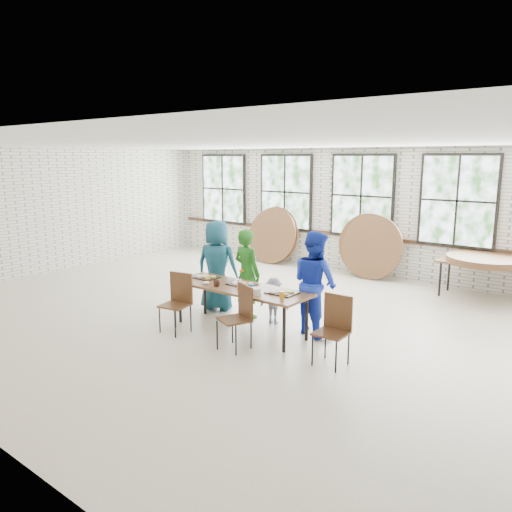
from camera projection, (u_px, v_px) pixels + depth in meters
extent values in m
plane|color=beige|center=(242.00, 318.00, 8.73)|extent=(12.00, 12.00, 0.00)
plane|color=white|center=(241.00, 143.00, 8.15)|extent=(12.00, 12.00, 0.00)
plane|color=silver|center=(362.00, 211.00, 11.91)|extent=(12.00, 0.00, 12.00)
plane|color=silver|center=(52.00, 211.00, 12.10)|extent=(0.00, 9.00, 9.00)
cube|color=#422819|center=(361.00, 236.00, 12.00)|extent=(11.80, 0.05, 0.08)
cube|color=black|center=(224.00, 189.00, 14.47)|extent=(1.62, 0.05, 1.97)
cube|color=white|center=(223.00, 189.00, 14.44)|extent=(1.50, 0.01, 1.85)
cube|color=black|center=(286.00, 192.00, 13.13)|extent=(1.62, 0.05, 1.97)
cube|color=white|center=(285.00, 192.00, 13.10)|extent=(1.50, 0.01, 1.85)
cube|color=black|center=(362.00, 196.00, 11.79)|extent=(1.62, 0.05, 1.97)
cube|color=white|center=(361.00, 196.00, 11.76)|extent=(1.50, 0.01, 1.85)
cube|color=black|center=(458.00, 201.00, 10.45)|extent=(1.62, 0.05, 1.97)
cube|color=white|center=(457.00, 201.00, 10.42)|extent=(1.50, 0.01, 1.85)
cube|color=brown|center=(240.00, 288.00, 7.96)|extent=(2.40, 0.81, 0.04)
cylinder|color=black|center=(180.00, 302.00, 8.46)|extent=(0.05, 0.05, 0.70)
cylinder|color=black|center=(205.00, 295.00, 8.92)|extent=(0.05, 0.05, 0.70)
cylinder|color=black|center=(284.00, 329.00, 7.15)|extent=(0.05, 0.05, 0.70)
cylinder|color=black|center=(307.00, 319.00, 7.61)|extent=(0.05, 0.05, 0.70)
cube|color=#4E2F1A|center=(175.00, 305.00, 7.94)|extent=(0.49, 0.48, 0.03)
cube|color=#4E2F1A|center=(181.00, 288.00, 8.06)|extent=(0.42, 0.11, 0.50)
cylinder|color=black|center=(160.00, 320.00, 7.97)|extent=(0.02, 0.02, 0.44)
cylinder|color=black|center=(175.00, 315.00, 8.23)|extent=(0.02, 0.02, 0.44)
cylinder|color=black|center=(175.00, 324.00, 7.75)|extent=(0.02, 0.02, 0.44)
cylinder|color=black|center=(191.00, 319.00, 8.01)|extent=(0.02, 0.02, 0.44)
cube|color=#4E2F1A|center=(234.00, 320.00, 7.24)|extent=(0.54, 0.53, 0.03)
cube|color=#4E2F1A|center=(245.00, 301.00, 7.29)|extent=(0.40, 0.19, 0.50)
cylinder|color=black|center=(217.00, 335.00, 7.27)|extent=(0.02, 0.02, 0.44)
cylinder|color=black|center=(232.00, 329.00, 7.53)|extent=(0.02, 0.02, 0.44)
cylinder|color=black|center=(236.00, 341.00, 7.05)|extent=(0.02, 0.02, 0.44)
cylinder|color=black|center=(251.00, 334.00, 7.31)|extent=(0.02, 0.02, 0.44)
cube|color=#4E2F1A|center=(331.00, 333.00, 6.68)|extent=(0.43, 0.42, 0.03)
cube|color=#4E2F1A|center=(338.00, 312.00, 6.78)|extent=(0.42, 0.05, 0.50)
cylinder|color=black|center=(312.00, 350.00, 6.70)|extent=(0.02, 0.02, 0.44)
cylinder|color=black|center=(325.00, 343.00, 6.96)|extent=(0.02, 0.02, 0.44)
cylinder|color=black|center=(336.00, 357.00, 6.48)|extent=(0.02, 0.02, 0.44)
cylinder|color=black|center=(348.00, 349.00, 6.74)|extent=(0.02, 0.02, 0.44)
imported|color=#1D5E6E|center=(217.00, 265.00, 9.11)|extent=(0.93, 0.74, 1.66)
imported|color=#1F641A|center=(247.00, 273.00, 8.69)|extent=(0.61, 0.44, 1.56)
imported|color=#111336|center=(274.00, 300.00, 8.41)|extent=(0.56, 0.40, 0.79)
imported|color=#1A34BC|center=(315.00, 283.00, 7.84)|extent=(0.97, 0.87, 1.66)
cube|color=brown|center=(486.00, 264.00, 9.74)|extent=(1.81, 0.78, 0.04)
cylinder|color=black|center=(440.00, 279.00, 10.07)|extent=(0.04, 0.04, 0.70)
cylinder|color=black|center=(449.00, 274.00, 10.49)|extent=(0.04, 0.04, 0.70)
cube|color=black|center=(205.00, 277.00, 8.54)|extent=(0.44, 0.33, 0.02)
cube|color=black|center=(242.00, 284.00, 8.07)|extent=(0.44, 0.33, 0.02)
cube|color=black|center=(282.00, 293.00, 7.57)|extent=(0.44, 0.33, 0.02)
cylinder|color=black|center=(216.00, 283.00, 7.97)|extent=(0.09, 0.09, 0.09)
cube|color=red|center=(240.00, 286.00, 7.79)|extent=(0.07, 0.06, 0.11)
cylinder|color=blue|center=(251.00, 288.00, 7.70)|extent=(0.07, 0.07, 0.10)
cylinder|color=orange|center=(282.00, 295.00, 7.27)|extent=(0.07, 0.07, 0.11)
cylinder|color=white|center=(255.00, 291.00, 7.49)|extent=(0.17, 0.17, 0.10)
ellipsoid|color=white|center=(206.00, 283.00, 8.10)|extent=(0.11, 0.11, 0.05)
ellipsoid|color=white|center=(272.00, 292.00, 7.55)|extent=(0.11, 0.11, 0.05)
cylinder|color=brown|center=(486.00, 262.00, 9.73)|extent=(1.50, 1.50, 0.04)
cylinder|color=brown|center=(487.00, 260.00, 9.72)|extent=(1.50, 1.50, 0.04)
cylinder|color=brown|center=(487.00, 258.00, 9.71)|extent=(1.50, 1.50, 0.04)
cylinder|color=brown|center=(274.00, 235.00, 13.28)|extent=(1.50, 0.30, 1.49)
cylinder|color=brown|center=(272.00, 236.00, 13.22)|extent=(1.50, 0.40, 1.47)
cylinder|color=brown|center=(368.00, 246.00, 11.64)|extent=(1.50, 0.20, 1.50)
cylinder|color=brown|center=(371.00, 247.00, 11.48)|extent=(1.50, 0.33, 1.48)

